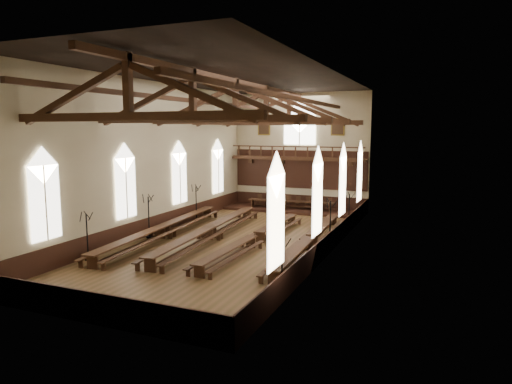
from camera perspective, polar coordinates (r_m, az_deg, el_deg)
ground at (r=28.48m, az=-2.46°, el=-6.18°), size 26.00×26.00×0.00m
room_walls at (r=27.63m, az=-2.54°, el=6.92°), size 26.00×26.00×26.00m
wainscot_band at (r=28.34m, az=-2.46°, el=-5.01°), size 12.00×26.00×1.20m
side_windows at (r=27.81m, az=-2.50°, el=1.31°), size 11.85×19.80×4.50m
end_window at (r=39.69m, az=5.48°, el=8.28°), size 2.80×0.12×3.80m
minstrels_gallery at (r=39.57m, az=5.32°, el=3.47°), size 11.80×1.24×3.70m
portraits at (r=39.68m, az=5.48°, el=8.10°), size 7.75×0.09×1.45m
roof_trusses at (r=27.66m, az=-2.56°, el=10.56°), size 11.70×25.70×2.80m
refectory_row_a at (r=30.01m, az=-11.59°, el=-4.46°), size 2.29×15.03×0.81m
refectory_row_b at (r=29.10m, az=-5.82°, el=-4.71°), size 2.25×15.15×0.82m
refectory_row_c at (r=27.47m, az=-0.04°, el=-5.59°), size 1.50×14.02×0.71m
refectory_row_d at (r=26.97m, az=6.81°, el=-5.85°), size 1.79×14.39×0.74m
dais at (r=38.94m, az=4.31°, el=-2.23°), size 11.40×3.03×0.20m
high_table at (r=38.83m, az=4.32°, el=-1.24°), size 7.37×1.30×0.69m
high_chairs at (r=39.51m, az=4.65°, el=-1.16°), size 6.73×0.43×0.98m
candelabrum_left_near at (r=25.89m, az=-20.30°, el=-6.28°), size 0.72×0.81×2.63m
candelabrum_left_mid at (r=29.96m, az=-13.23°, el=-4.00°), size 0.85×0.82×2.83m
candelabrum_left_far at (r=34.89m, az=-7.47°, el=-2.21°), size 0.81×0.84×2.79m
candelabrum_right_near at (r=19.77m, az=3.26°, el=-10.37°), size 0.72×0.69×2.38m
candelabrum_right_mid at (r=27.78m, az=9.24°, el=-4.80°), size 0.78×0.88×2.85m
candelabrum_right_far at (r=33.28m, az=11.53°, el=-2.96°), size 0.73×0.74×2.48m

